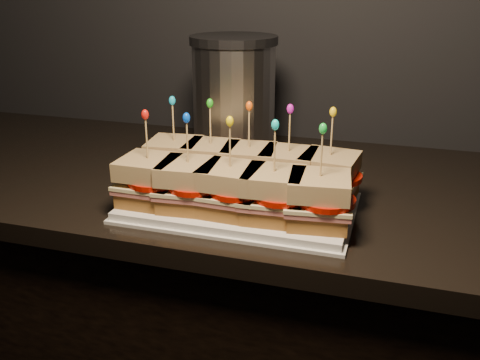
# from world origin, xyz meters

# --- Properties ---
(granite_slab) EXTENTS (2.27, 0.65, 0.04)m
(granite_slab) POSITION_xyz_m (-0.04, 1.68, 0.87)
(granite_slab) COLOR black
(granite_slab) RESTS_ON cabinet
(platter) EXTENTS (0.38, 0.24, 0.02)m
(platter) POSITION_xyz_m (-0.25, 1.53, 0.90)
(platter) COLOR white
(platter) RESTS_ON granite_slab
(platter_rim) EXTENTS (0.39, 0.25, 0.01)m
(platter_rim) POSITION_xyz_m (-0.25, 1.53, 0.90)
(platter_rim) COLOR white
(platter_rim) RESTS_ON granite_slab
(sandwich_0_bread_bot) EXTENTS (0.10, 0.10, 0.03)m
(sandwich_0_bread_bot) POSITION_xyz_m (-0.40, 1.58, 0.92)
(sandwich_0_bread_bot) COLOR brown
(sandwich_0_bread_bot) RESTS_ON platter
(sandwich_0_ham) EXTENTS (0.11, 0.11, 0.01)m
(sandwich_0_ham) POSITION_xyz_m (-0.40, 1.58, 0.94)
(sandwich_0_ham) COLOR #B76056
(sandwich_0_ham) RESTS_ON sandwich_0_bread_bot
(sandwich_0_cheese) EXTENTS (0.11, 0.11, 0.01)m
(sandwich_0_cheese) POSITION_xyz_m (-0.40, 1.58, 0.95)
(sandwich_0_cheese) COLOR beige
(sandwich_0_cheese) RESTS_ON sandwich_0_ham
(sandwich_0_tomato) EXTENTS (0.09, 0.09, 0.01)m
(sandwich_0_tomato) POSITION_xyz_m (-0.39, 1.58, 0.95)
(sandwich_0_tomato) COLOR #B91305
(sandwich_0_tomato) RESTS_ON sandwich_0_cheese
(sandwich_0_bread_top) EXTENTS (0.10, 0.10, 0.03)m
(sandwich_0_bread_top) POSITION_xyz_m (-0.40, 1.58, 0.97)
(sandwich_0_bread_top) COLOR brown
(sandwich_0_bread_top) RESTS_ON sandwich_0_tomato
(sandwich_0_pick) EXTENTS (0.00, 0.00, 0.09)m
(sandwich_0_pick) POSITION_xyz_m (-0.40, 1.58, 1.02)
(sandwich_0_pick) COLOR tan
(sandwich_0_pick) RESTS_ON sandwich_0_bread_top
(sandwich_0_frill) EXTENTS (0.01, 0.01, 0.02)m
(sandwich_0_frill) POSITION_xyz_m (-0.40, 1.58, 1.06)
(sandwich_0_frill) COLOR #13A0C2
(sandwich_0_frill) RESTS_ON sandwich_0_pick
(sandwich_1_bread_bot) EXTENTS (0.09, 0.09, 0.03)m
(sandwich_1_bread_bot) POSITION_xyz_m (-0.33, 1.58, 0.92)
(sandwich_1_bread_bot) COLOR brown
(sandwich_1_bread_bot) RESTS_ON platter
(sandwich_1_ham) EXTENTS (0.10, 0.10, 0.01)m
(sandwich_1_ham) POSITION_xyz_m (-0.33, 1.58, 0.94)
(sandwich_1_ham) COLOR #B76056
(sandwich_1_ham) RESTS_ON sandwich_1_bread_bot
(sandwich_1_cheese) EXTENTS (0.11, 0.10, 0.01)m
(sandwich_1_cheese) POSITION_xyz_m (-0.33, 1.58, 0.95)
(sandwich_1_cheese) COLOR beige
(sandwich_1_cheese) RESTS_ON sandwich_1_ham
(sandwich_1_tomato) EXTENTS (0.09, 0.09, 0.01)m
(sandwich_1_tomato) POSITION_xyz_m (-0.31, 1.58, 0.95)
(sandwich_1_tomato) COLOR #B91305
(sandwich_1_tomato) RESTS_ON sandwich_1_cheese
(sandwich_1_bread_top) EXTENTS (0.10, 0.10, 0.03)m
(sandwich_1_bread_top) POSITION_xyz_m (-0.33, 1.58, 0.97)
(sandwich_1_bread_top) COLOR brown
(sandwich_1_bread_top) RESTS_ON sandwich_1_tomato
(sandwich_1_pick) EXTENTS (0.00, 0.00, 0.09)m
(sandwich_1_pick) POSITION_xyz_m (-0.33, 1.58, 1.02)
(sandwich_1_pick) COLOR tan
(sandwich_1_pick) RESTS_ON sandwich_1_bread_top
(sandwich_1_frill) EXTENTS (0.01, 0.01, 0.02)m
(sandwich_1_frill) POSITION_xyz_m (-0.33, 1.58, 1.06)
(sandwich_1_frill) COLOR green
(sandwich_1_frill) RESTS_ON sandwich_1_pick
(sandwich_2_bread_bot) EXTENTS (0.10, 0.10, 0.03)m
(sandwich_2_bread_bot) POSITION_xyz_m (-0.25, 1.58, 0.92)
(sandwich_2_bread_bot) COLOR brown
(sandwich_2_bread_bot) RESTS_ON platter
(sandwich_2_ham) EXTENTS (0.11, 0.11, 0.01)m
(sandwich_2_ham) POSITION_xyz_m (-0.25, 1.58, 0.94)
(sandwich_2_ham) COLOR #B76056
(sandwich_2_ham) RESTS_ON sandwich_2_bread_bot
(sandwich_2_cheese) EXTENTS (0.11, 0.11, 0.01)m
(sandwich_2_cheese) POSITION_xyz_m (-0.25, 1.58, 0.95)
(sandwich_2_cheese) COLOR beige
(sandwich_2_cheese) RESTS_ON sandwich_2_ham
(sandwich_2_tomato) EXTENTS (0.09, 0.09, 0.01)m
(sandwich_2_tomato) POSITION_xyz_m (-0.24, 1.58, 0.95)
(sandwich_2_tomato) COLOR #B91305
(sandwich_2_tomato) RESTS_ON sandwich_2_cheese
(sandwich_2_bread_top) EXTENTS (0.10, 0.10, 0.03)m
(sandwich_2_bread_top) POSITION_xyz_m (-0.25, 1.58, 0.97)
(sandwich_2_bread_top) COLOR brown
(sandwich_2_bread_top) RESTS_ON sandwich_2_tomato
(sandwich_2_pick) EXTENTS (0.00, 0.00, 0.09)m
(sandwich_2_pick) POSITION_xyz_m (-0.25, 1.58, 1.02)
(sandwich_2_pick) COLOR tan
(sandwich_2_pick) RESTS_ON sandwich_2_bread_top
(sandwich_2_frill) EXTENTS (0.01, 0.01, 0.02)m
(sandwich_2_frill) POSITION_xyz_m (-0.25, 1.58, 1.06)
(sandwich_2_frill) COLOR #F0530C
(sandwich_2_frill) RESTS_ON sandwich_2_pick
(sandwich_3_bread_bot) EXTENTS (0.09, 0.09, 0.03)m
(sandwich_3_bread_bot) POSITION_xyz_m (-0.18, 1.58, 0.92)
(sandwich_3_bread_bot) COLOR brown
(sandwich_3_bread_bot) RESTS_ON platter
(sandwich_3_ham) EXTENTS (0.10, 0.10, 0.01)m
(sandwich_3_ham) POSITION_xyz_m (-0.18, 1.58, 0.94)
(sandwich_3_ham) COLOR #B76056
(sandwich_3_ham) RESTS_ON sandwich_3_bread_bot
(sandwich_3_cheese) EXTENTS (0.10, 0.10, 0.01)m
(sandwich_3_cheese) POSITION_xyz_m (-0.18, 1.58, 0.95)
(sandwich_3_cheese) COLOR beige
(sandwich_3_cheese) RESTS_ON sandwich_3_ham
(sandwich_3_tomato) EXTENTS (0.09, 0.09, 0.01)m
(sandwich_3_tomato) POSITION_xyz_m (-0.17, 1.58, 0.95)
(sandwich_3_tomato) COLOR #B91305
(sandwich_3_tomato) RESTS_ON sandwich_3_cheese
(sandwich_3_bread_top) EXTENTS (0.09, 0.09, 0.03)m
(sandwich_3_bread_top) POSITION_xyz_m (-0.18, 1.58, 0.97)
(sandwich_3_bread_top) COLOR brown
(sandwich_3_bread_top) RESTS_ON sandwich_3_tomato
(sandwich_3_pick) EXTENTS (0.00, 0.00, 0.09)m
(sandwich_3_pick) POSITION_xyz_m (-0.18, 1.58, 1.02)
(sandwich_3_pick) COLOR tan
(sandwich_3_pick) RESTS_ON sandwich_3_bread_top
(sandwich_3_frill) EXTENTS (0.01, 0.01, 0.02)m
(sandwich_3_frill) POSITION_xyz_m (-0.18, 1.58, 1.06)
(sandwich_3_frill) COLOR #BF16AE
(sandwich_3_frill) RESTS_ON sandwich_3_pick
(sandwich_4_bread_bot) EXTENTS (0.10, 0.10, 0.03)m
(sandwich_4_bread_bot) POSITION_xyz_m (-0.11, 1.58, 0.92)
(sandwich_4_bread_bot) COLOR brown
(sandwich_4_bread_bot) RESTS_ON platter
(sandwich_4_ham) EXTENTS (0.11, 0.11, 0.01)m
(sandwich_4_ham) POSITION_xyz_m (-0.11, 1.58, 0.94)
(sandwich_4_ham) COLOR #B76056
(sandwich_4_ham) RESTS_ON sandwich_4_bread_bot
(sandwich_4_cheese) EXTENTS (0.11, 0.11, 0.01)m
(sandwich_4_cheese) POSITION_xyz_m (-0.11, 1.58, 0.95)
(sandwich_4_cheese) COLOR beige
(sandwich_4_cheese) RESTS_ON sandwich_4_ham
(sandwich_4_tomato) EXTENTS (0.09, 0.09, 0.01)m
(sandwich_4_tomato) POSITION_xyz_m (-0.10, 1.58, 0.95)
(sandwich_4_tomato) COLOR #B91305
(sandwich_4_tomato) RESTS_ON sandwich_4_cheese
(sandwich_4_bread_top) EXTENTS (0.10, 0.10, 0.03)m
(sandwich_4_bread_top) POSITION_xyz_m (-0.11, 1.58, 0.97)
(sandwich_4_bread_top) COLOR brown
(sandwich_4_bread_top) RESTS_ON sandwich_4_tomato
(sandwich_4_pick) EXTENTS (0.00, 0.00, 0.09)m
(sandwich_4_pick) POSITION_xyz_m (-0.11, 1.58, 1.02)
(sandwich_4_pick) COLOR tan
(sandwich_4_pick) RESTS_ON sandwich_4_bread_top
(sandwich_4_frill) EXTENTS (0.01, 0.01, 0.02)m
(sandwich_4_frill) POSITION_xyz_m (-0.11, 1.58, 1.06)
(sandwich_4_frill) COLOR yellow
(sandwich_4_frill) RESTS_ON sandwich_4_pick
(sandwich_5_bread_bot) EXTENTS (0.09, 0.09, 0.03)m
(sandwich_5_bread_bot) POSITION_xyz_m (-0.40, 1.47, 0.92)
(sandwich_5_bread_bot) COLOR brown
(sandwich_5_bread_bot) RESTS_ON platter
(sandwich_5_ham) EXTENTS (0.10, 0.10, 0.01)m
(sandwich_5_ham) POSITION_xyz_m (-0.40, 1.47, 0.94)
(sandwich_5_ham) COLOR #B76056
(sandwich_5_ham) RESTS_ON sandwich_5_bread_bot
(sandwich_5_cheese) EXTENTS (0.10, 0.10, 0.01)m
(sandwich_5_cheese) POSITION_xyz_m (-0.40, 1.47, 0.95)
(sandwich_5_cheese) COLOR beige
(sandwich_5_cheese) RESTS_ON sandwich_5_ham
(sandwich_5_tomato) EXTENTS (0.09, 0.09, 0.01)m
(sandwich_5_tomato) POSITION_xyz_m (-0.39, 1.47, 0.95)
(sandwich_5_tomato) COLOR #B91305
(sandwich_5_tomato) RESTS_ON sandwich_5_cheese
(sandwich_5_bread_top) EXTENTS (0.09, 0.09, 0.03)m
(sandwich_5_bread_top) POSITION_xyz_m (-0.40, 1.47, 0.97)
(sandwich_5_bread_top) COLOR brown
(sandwich_5_bread_top) RESTS_ON sandwich_5_tomato
(sandwich_5_pick) EXTENTS (0.00, 0.00, 0.09)m
(sandwich_5_pick) POSITION_xyz_m (-0.40, 1.47, 1.02)
(sandwich_5_pick) COLOR tan
(sandwich_5_pick) RESTS_ON sandwich_5_bread_top
(sandwich_5_frill) EXTENTS (0.01, 0.01, 0.02)m
(sandwich_5_frill) POSITION_xyz_m (-0.40, 1.47, 1.06)
(sandwich_5_frill) COLOR red
(sandwich_5_frill) RESTS_ON sandwich_5_pick
(sandwich_6_bread_bot) EXTENTS (0.10, 0.10, 0.03)m
(sandwich_6_bread_bot) POSITION_xyz_m (-0.33, 1.47, 0.92)
(sandwich_6_bread_bot) COLOR brown
(sandwich_6_bread_bot) RESTS_ON platter
(sandwich_6_ham) EXTENTS (0.11, 0.10, 0.01)m
(sandwich_6_ham) POSITION_xyz_m (-0.33, 1.47, 0.94)
(sandwich_6_ham) COLOR #B76056
(sandwich_6_ham) RESTS_ON sandwich_6_bread_bot
(sandwich_6_cheese) EXTENTS (0.11, 0.11, 0.01)m
(sandwich_6_cheese) POSITION_xyz_m (-0.33, 1.47, 0.95)
(sandwich_6_cheese) COLOR beige
(sandwich_6_cheese) RESTS_ON sandwich_6_ham
(sandwich_6_tomato) EXTENTS (0.09, 0.09, 0.01)m
(sandwich_6_tomato) POSITION_xyz_m (-0.31, 1.47, 0.95)
(sandwich_6_tomato) COLOR #B91305
(sandwich_6_tomato) RESTS_ON sandwich_6_cheese
(sandwich_6_bread_top) EXTENTS (0.10, 0.10, 0.03)m
(sandwich_6_bread_top) POSITION_xyz_m (-0.33, 1.47, 0.97)
(sandwich_6_bread_top) COLOR brown
(sandwich_6_bread_top) RESTS_ON sandwich_6_tomato
(sandwich_6_pick) EXTENTS (0.00, 0.00, 0.09)m
(sandwich_6_pick) POSITION_xyz_m (-0.33, 1.47, 1.02)
(sandwich_6_pick) COLOR tan
(sandwich_6_pick) RESTS_ON sandwich_6_bread_top
(sandwich_6_frill) EXTENTS (0.01, 0.01, 0.02)m
(sandwich_6_frill) POSITION_xyz_m (-0.33, 1.47, 1.06)
(sandwich_6_frill) COLOR blue
(sandwich_6_frill) RESTS_ON sandwich_6_pick
(sandwich_7_bread_bot) EXTENTS (0.09, 0.09, 0.03)m
(sandwich_7_bread_bot) POSITION_xyz_m (-0.25, 1.47, 0.92)
(sandwich_7_bread_bot) COLOR brown
(sandwich_7_bread_bot) RESTS_ON platter
(sandwich_7_ham) EXTENTS (0.10, 0.10, 0.01)m
(sandwich_7_ham) POSITION_xyz_m (-0.25, 1.47, 0.94)
(sandwich_7_ham) COLOR #B76056
(sandwich_7_ham) RESTS_ON sandwich_7_bread_bot
(sandwich_7_cheese) EXTENTS (0.11, 0.10, 0.01)m
(sandwich_7_cheese) POSITION_xyz_m (-0.25, 1.47, 0.95)
(sandwich_7_cheese) COLOR beige
(sandwich_7_cheese) RESTS_ON sandwich_7_ham
(sandwich_7_tomato) EXTENTS (0.09, 0.09, 0.01)m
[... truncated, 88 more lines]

